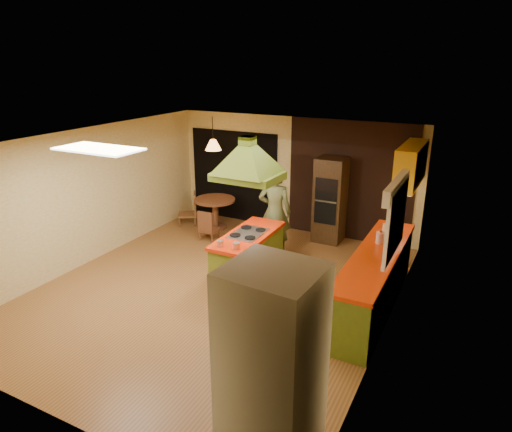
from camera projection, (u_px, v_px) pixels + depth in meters
The scene contains 21 objects.
ground at pixel (217, 289), 7.65m from camera, with size 6.50×6.50×0.00m, color #9A6432.
room_walls at pixel (215, 219), 7.23m from camera, with size 5.50×6.50×6.50m.
ceiling_plane at pixel (213, 141), 6.82m from camera, with size 6.50×6.50×0.00m, color silver.
brick_panel at pixel (349, 182), 9.41m from camera, with size 2.64×0.03×2.50m, color #381E14.
nook_opening at pixel (234, 176), 10.66m from camera, with size 2.20×0.03×2.10m, color black.
right_counter at pixel (374, 281), 6.95m from camera, with size 0.62×3.05×0.92m.
upper_cabinets at pixel (411, 165), 7.75m from camera, with size 0.34×1.40×0.70m, color yellow.
window_right at pixel (397, 205), 6.24m from camera, with size 0.12×1.35×1.06m.
fluor_panel at pixel (99, 149), 6.29m from camera, with size 1.20×0.60×0.03m, color white.
kitchen_island at pixel (248, 256), 7.88m from camera, with size 0.70×1.69×0.86m.
range_hood at pixel (248, 152), 7.28m from camera, with size 1.07×0.79×0.80m.
man at pixel (275, 212), 8.75m from camera, with size 0.64×0.42×1.75m, color brown.
refrigerator at pixel (272, 367), 4.19m from camera, with size 0.82×0.78×2.00m, color silver.
wall_oven at pixel (330, 200), 9.42m from camera, with size 0.59×0.60×1.78m.
dining_table at pixel (215, 208), 10.25m from camera, with size 0.91×0.91×0.69m.
chair_left at pixel (187, 209), 10.50m from camera, with size 0.41×0.41×0.76m, color brown, non-canonical shape.
chair_near at pixel (209, 225), 9.65m from camera, with size 0.36×0.36×0.66m, color brown, non-canonical shape.
pendant_lamp at pixel (213, 145), 9.78m from camera, with size 0.35×0.35×0.23m, color #FF9E3F.
canister_large at pixel (391, 221), 7.81m from camera, with size 0.15×0.15×0.22m, color #F3E9C3.
canister_medium at pixel (380, 238), 7.13m from camera, with size 0.13×0.13×0.18m, color #FBE3C9.
canister_small at pixel (386, 229), 7.51m from camera, with size 0.13×0.13×0.17m, color #F2EAC2.
Camera 1 is at (3.68, -5.77, 3.69)m, focal length 32.00 mm.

